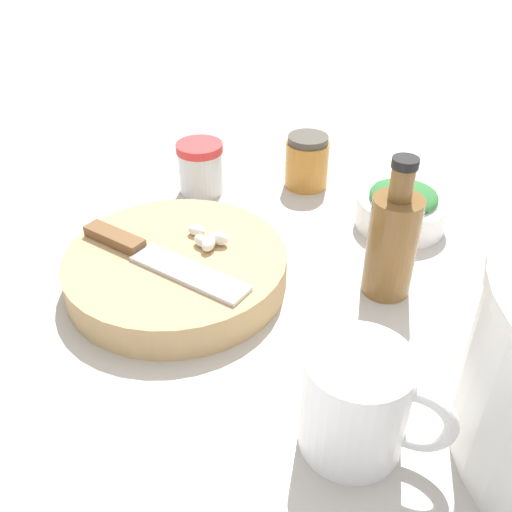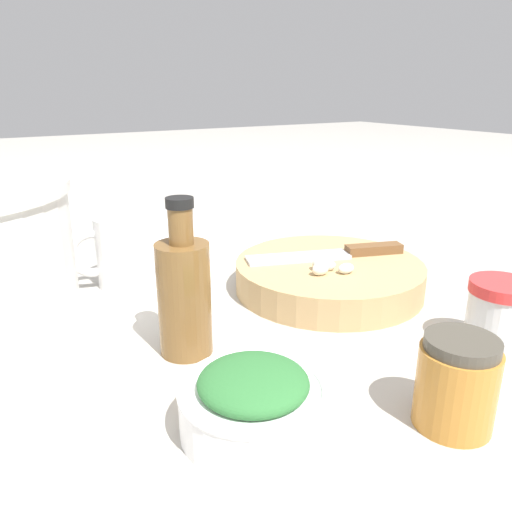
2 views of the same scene
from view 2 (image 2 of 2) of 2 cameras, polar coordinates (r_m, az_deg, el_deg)
ground_plane at (r=0.66m, az=-0.86°, el=-4.88°), size 5.00×5.00×0.00m
cutting_board at (r=0.69m, az=8.30°, el=-2.27°), size 0.25×0.25×0.04m
chef_knife at (r=0.70m, az=9.08°, el=0.31°), size 0.10×0.22×0.01m
garlic_cloves at (r=0.64m, az=8.17°, el=-1.26°), size 0.04×0.06×0.02m
herb_bowl at (r=0.41m, az=-0.31°, el=-16.21°), size 0.12×0.12×0.06m
spice_jar at (r=0.58m, az=25.97°, el=-6.09°), size 0.07×0.07×0.08m
coffee_mug at (r=0.71m, az=-14.63°, el=0.60°), size 0.09×0.12×0.10m
plate_stack at (r=0.91m, az=-5.81°, el=2.54°), size 0.23×0.23×0.02m
honey_jar at (r=0.44m, az=21.93°, el=-13.32°), size 0.06×0.06×0.08m
oil_bottle at (r=0.51m, az=-8.22°, el=-4.28°), size 0.05×0.05×0.16m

